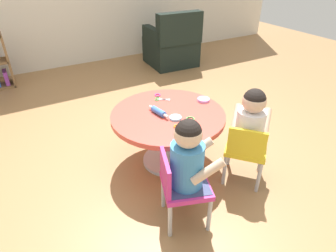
{
  "coord_description": "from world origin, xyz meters",
  "views": [
    {
      "loc": [
        -1.0,
        -1.75,
        1.6
      ],
      "look_at": [
        0.0,
        0.0,
        0.36
      ],
      "focal_mm": 30.64,
      "sensor_mm": 36.0,
      "label": 1
    }
  ],
  "objects_px": {
    "child_chair_left": "(181,185)",
    "rolling_pin": "(159,112)",
    "seated_child_left": "(188,157)",
    "seated_child_right": "(251,121)",
    "craft_scissors": "(160,99)",
    "craft_table": "(168,125)",
    "child_chair_right": "(246,149)",
    "armchair_dark": "(172,46)"
  },
  "relations": [
    {
      "from": "child_chair_right",
      "to": "seated_child_left",
      "type": "bearing_deg",
      "value": -170.54
    },
    {
      "from": "child_chair_left",
      "to": "seated_child_left",
      "type": "bearing_deg",
      "value": -19.35
    },
    {
      "from": "rolling_pin",
      "to": "craft_scissors",
      "type": "distance_m",
      "value": 0.27
    },
    {
      "from": "child_chair_left",
      "to": "child_chair_right",
      "type": "distance_m",
      "value": 0.65
    },
    {
      "from": "craft_table",
      "to": "child_chair_left",
      "type": "relative_size",
      "value": 1.72
    },
    {
      "from": "seated_child_right",
      "to": "rolling_pin",
      "type": "bearing_deg",
      "value": 134.88
    },
    {
      "from": "craft_table",
      "to": "child_chair_left",
      "type": "distance_m",
      "value": 0.65
    },
    {
      "from": "child_chair_left",
      "to": "rolling_pin",
      "type": "height_order",
      "value": "same"
    },
    {
      "from": "craft_table",
      "to": "armchair_dark",
      "type": "relative_size",
      "value": 1.09
    },
    {
      "from": "craft_table",
      "to": "rolling_pin",
      "type": "bearing_deg",
      "value": 164.15
    },
    {
      "from": "child_chair_right",
      "to": "armchair_dark",
      "type": "relative_size",
      "value": 0.63
    },
    {
      "from": "seated_child_left",
      "to": "seated_child_right",
      "type": "distance_m",
      "value": 0.65
    },
    {
      "from": "craft_scissors",
      "to": "seated_child_right",
      "type": "bearing_deg",
      "value": -63.54
    },
    {
      "from": "seated_child_left",
      "to": "seated_child_right",
      "type": "height_order",
      "value": "same"
    },
    {
      "from": "armchair_dark",
      "to": "craft_scissors",
      "type": "relative_size",
      "value": 6.2
    },
    {
      "from": "rolling_pin",
      "to": "craft_scissors",
      "type": "bearing_deg",
      "value": 58.83
    },
    {
      "from": "craft_table",
      "to": "armchair_dark",
      "type": "bearing_deg",
      "value": 58.66
    },
    {
      "from": "child_chair_right",
      "to": "craft_table",
      "type": "bearing_deg",
      "value": 127.95
    },
    {
      "from": "seated_child_right",
      "to": "craft_scissors",
      "type": "xyz_separation_m",
      "value": [
        -0.36,
        0.73,
        -0.04
      ]
    },
    {
      "from": "seated_child_right",
      "to": "armchair_dark",
      "type": "height_order",
      "value": "armchair_dark"
    },
    {
      "from": "seated_child_right",
      "to": "child_chair_right",
      "type": "bearing_deg",
      "value": -138.95
    },
    {
      "from": "craft_table",
      "to": "seated_child_right",
      "type": "relative_size",
      "value": 1.81
    },
    {
      "from": "child_chair_right",
      "to": "rolling_pin",
      "type": "xyz_separation_m",
      "value": [
        -0.47,
        0.53,
        0.2
      ]
    },
    {
      "from": "seated_child_left",
      "to": "child_chair_right",
      "type": "bearing_deg",
      "value": 9.46
    },
    {
      "from": "child_chair_left",
      "to": "craft_scissors",
      "type": "relative_size",
      "value": 3.91
    },
    {
      "from": "seated_child_right",
      "to": "seated_child_left",
      "type": "bearing_deg",
      "value": -168.69
    },
    {
      "from": "seated_child_left",
      "to": "armchair_dark",
      "type": "relative_size",
      "value": 0.6
    },
    {
      "from": "craft_table",
      "to": "seated_child_left",
      "type": "xyz_separation_m",
      "value": [
        -0.21,
        -0.61,
        0.16
      ]
    },
    {
      "from": "seated_child_right",
      "to": "craft_scissors",
      "type": "distance_m",
      "value": 0.81
    },
    {
      "from": "armchair_dark",
      "to": "rolling_pin",
      "type": "height_order",
      "value": "armchair_dark"
    },
    {
      "from": "seated_child_left",
      "to": "armchair_dark",
      "type": "xyz_separation_m",
      "value": [
        1.52,
        2.75,
        -0.22
      ]
    },
    {
      "from": "seated_child_left",
      "to": "rolling_pin",
      "type": "relative_size",
      "value": 2.21
    },
    {
      "from": "child_chair_left",
      "to": "rolling_pin",
      "type": "distance_m",
      "value": 0.67
    },
    {
      "from": "rolling_pin",
      "to": "craft_scissors",
      "type": "relative_size",
      "value": 1.68
    },
    {
      "from": "seated_child_left",
      "to": "child_chair_right",
      "type": "distance_m",
      "value": 0.65
    },
    {
      "from": "craft_table",
      "to": "craft_scissors",
      "type": "height_order",
      "value": "craft_scissors"
    },
    {
      "from": "armchair_dark",
      "to": "craft_scissors",
      "type": "distance_m",
      "value": 2.28
    },
    {
      "from": "child_chair_left",
      "to": "seated_child_right",
      "type": "xyz_separation_m",
      "value": [
        0.67,
        0.11,
        0.23
      ]
    },
    {
      "from": "armchair_dark",
      "to": "child_chair_left",
      "type": "bearing_deg",
      "value": -119.54
    },
    {
      "from": "craft_table",
      "to": "child_chair_right",
      "type": "bearing_deg",
      "value": -52.05
    },
    {
      "from": "child_chair_right",
      "to": "seated_child_right",
      "type": "xyz_separation_m",
      "value": [
        0.03,
        0.03,
        0.23
      ]
    },
    {
      "from": "rolling_pin",
      "to": "craft_table",
      "type": "bearing_deg",
      "value": -15.85
    }
  ]
}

